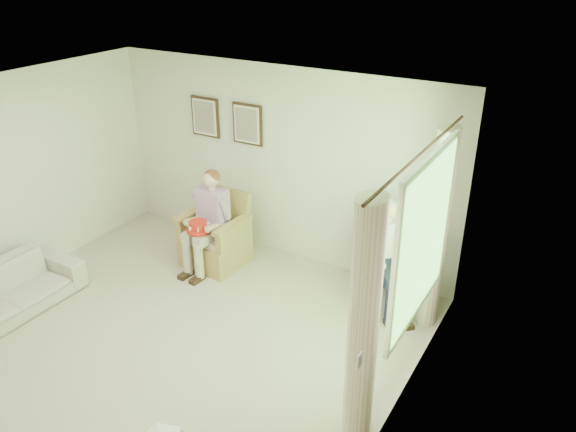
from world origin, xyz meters
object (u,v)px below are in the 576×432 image
(person_dark, at_px, (386,249))
(wicker_armchair, at_px, (217,241))
(person_wicker, at_px, (209,215))
(sofa, at_px, (0,296))
(wood_armchair, at_px, (389,264))
(red_hat, at_px, (198,227))

(person_dark, bearing_deg, wicker_armchair, 139.21)
(wicker_armchair, distance_m, person_wicker, 0.47)
(sofa, height_order, person_wicker, person_wicker)
(wood_armchair, bearing_deg, person_dark, -134.27)
(wood_armchair, height_order, sofa, wood_armchair)
(person_dark, height_order, red_hat, person_dark)
(wicker_armchair, distance_m, sofa, 2.67)
(wicker_armchair, height_order, red_hat, wicker_armchair)
(person_wicker, bearing_deg, sofa, -120.21)
(person_wicker, height_order, red_hat, person_wicker)
(wood_armchair, relative_size, sofa, 0.49)
(wicker_armchair, bearing_deg, person_dark, 6.61)
(person_wicker, distance_m, person_dark, 2.35)
(wood_armchair, xyz_separation_m, red_hat, (-2.34, -0.63, 0.17))
(person_wicker, height_order, person_dark, person_dark)
(wicker_armchair, height_order, wood_armchair, wicker_armchair)
(person_dark, distance_m, red_hat, 2.39)
(sofa, bearing_deg, wood_armchair, -55.55)
(wood_armchair, bearing_deg, red_hat, 150.86)
(sofa, xyz_separation_m, person_wicker, (1.41, 2.14, 0.49))
(wicker_armchair, bearing_deg, wood_armchair, 10.36)
(wood_armchair, distance_m, person_dark, 0.32)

